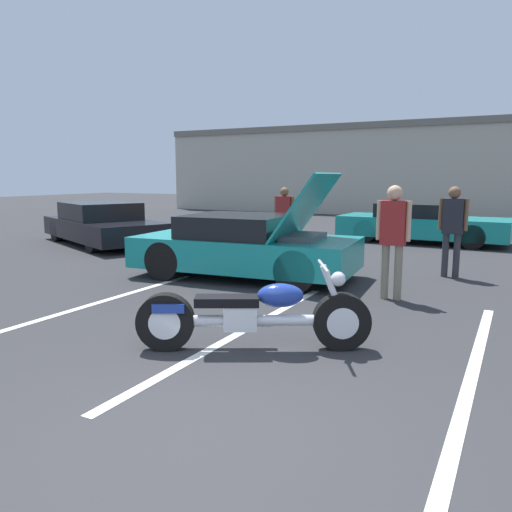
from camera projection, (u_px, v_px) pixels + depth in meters
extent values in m
plane|color=#2D2D30|center=(193.00, 451.00, 3.46)|extent=(80.00, 80.00, 0.00)
cube|color=white|center=(87.00, 306.00, 7.33)|extent=(0.12, 4.99, 0.01)
cube|color=white|center=(242.00, 332.00, 6.11)|extent=(0.12, 4.99, 0.01)
cube|color=white|center=(473.00, 370.00, 4.90)|extent=(0.12, 4.99, 0.01)
cube|color=#B2AD9E|center=(479.00, 169.00, 23.22)|extent=(32.00, 4.00, 4.40)
cube|color=slate|center=(482.00, 124.00, 22.90)|extent=(32.00, 4.20, 0.30)
cylinder|color=black|center=(342.00, 322.00, 5.45)|extent=(0.63, 0.44, 0.63)
cylinder|color=black|center=(166.00, 322.00, 5.44)|extent=(0.63, 0.44, 0.63)
cylinder|color=silver|center=(342.00, 322.00, 5.45)|extent=(0.39, 0.31, 0.35)
cylinder|color=silver|center=(166.00, 322.00, 5.44)|extent=(0.39, 0.31, 0.35)
cylinder|color=silver|center=(254.00, 320.00, 5.44)|extent=(1.50, 0.88, 0.12)
cube|color=silver|center=(240.00, 317.00, 5.44)|extent=(0.43, 0.38, 0.28)
ellipsoid|color=navy|center=(280.00, 295.00, 5.40)|extent=(0.58, 0.49, 0.26)
cube|color=black|center=(227.00, 301.00, 5.41)|extent=(0.73, 0.56, 0.10)
cube|color=navy|center=(170.00, 306.00, 5.41)|extent=(0.41, 0.36, 0.10)
cylinder|color=silver|center=(334.00, 293.00, 5.40)|extent=(0.30, 0.21, 0.62)
cylinder|color=silver|center=(323.00, 266.00, 5.35)|extent=(0.37, 0.63, 0.04)
sphere|color=silver|center=(338.00, 279.00, 5.38)|extent=(0.16, 0.16, 0.16)
cylinder|color=silver|center=(215.00, 323.00, 5.56)|extent=(1.14, 0.68, 0.09)
cube|color=teal|center=(246.00, 252.00, 9.36)|extent=(4.24, 2.25, 0.57)
cube|color=black|center=(238.00, 226.00, 9.35)|extent=(1.98, 1.86, 0.41)
cylinder|color=black|center=(296.00, 271.00, 8.13)|extent=(0.73, 0.28, 0.71)
cylinder|color=black|center=(323.00, 256.00, 9.65)|extent=(0.73, 0.28, 0.71)
cylinder|color=black|center=(164.00, 261.00, 9.11)|extent=(0.73, 0.28, 0.71)
cylinder|color=black|center=(207.00, 249.00, 10.63)|extent=(0.73, 0.28, 0.71)
cube|color=teal|center=(306.00, 207.00, 8.77)|extent=(1.00, 1.81, 1.19)
cube|color=#4C4C51|center=(303.00, 242.00, 8.89)|extent=(0.69, 1.09, 0.28)
cube|color=teal|center=(422.00, 227.00, 14.27)|extent=(4.65, 1.90, 0.56)
cube|color=black|center=(417.00, 210.00, 14.28)|extent=(2.11, 1.66, 0.38)
cylinder|color=black|center=(473.00, 237.00, 12.92)|extent=(0.65, 0.24, 0.65)
cylinder|color=black|center=(479.00, 231.00, 14.27)|extent=(0.65, 0.24, 0.65)
cylinder|color=black|center=(365.00, 231.00, 14.31)|extent=(0.65, 0.24, 0.65)
cylinder|color=black|center=(380.00, 226.00, 15.65)|extent=(0.65, 0.24, 0.65)
cube|color=black|center=(104.00, 229.00, 13.95)|extent=(4.97, 3.59, 0.52)
cube|color=black|center=(100.00, 211.00, 14.01)|extent=(2.58, 2.41, 0.47)
cylinder|color=black|center=(93.00, 240.00, 12.35)|extent=(0.66, 0.45, 0.62)
cylinder|color=black|center=(155.00, 235.00, 13.38)|extent=(0.66, 0.45, 0.62)
cylinder|color=black|center=(57.00, 231.00, 14.55)|extent=(0.66, 0.45, 0.62)
cylinder|color=black|center=(113.00, 227.00, 15.59)|extent=(0.66, 0.45, 0.62)
cylinder|color=#333338|center=(445.00, 255.00, 9.40)|extent=(0.12, 0.12, 0.82)
cylinder|color=#333338|center=(456.00, 256.00, 9.31)|extent=(0.12, 0.12, 0.82)
cube|color=#26262D|center=(453.00, 216.00, 9.24)|extent=(0.36, 0.20, 0.65)
cylinder|color=brown|center=(441.00, 214.00, 9.34)|extent=(0.08, 0.08, 0.59)
cylinder|color=brown|center=(466.00, 215.00, 9.13)|extent=(0.08, 0.08, 0.59)
sphere|color=brown|center=(455.00, 192.00, 9.17)|extent=(0.22, 0.22, 0.22)
cylinder|color=gray|center=(385.00, 272.00, 7.72)|extent=(0.12, 0.12, 0.85)
cylinder|color=gray|center=(398.00, 273.00, 7.63)|extent=(0.12, 0.12, 0.85)
cube|color=maroon|center=(394.00, 223.00, 7.56)|extent=(0.36, 0.20, 0.67)
cylinder|color=tan|center=(379.00, 220.00, 7.65)|extent=(0.08, 0.08, 0.61)
cylinder|color=tan|center=(409.00, 221.00, 7.45)|extent=(0.08, 0.08, 0.61)
sphere|color=tan|center=(395.00, 193.00, 7.48)|extent=(0.23, 0.23, 0.23)
cylinder|color=#38476B|center=(280.00, 238.00, 12.22)|extent=(0.12, 0.12, 0.78)
cylinder|color=#38476B|center=(288.00, 238.00, 12.13)|extent=(0.12, 0.12, 0.78)
cube|color=maroon|center=(284.00, 209.00, 12.06)|extent=(0.36, 0.20, 0.62)
cylinder|color=brown|center=(276.00, 208.00, 12.16)|extent=(0.08, 0.08, 0.56)
cylinder|color=brown|center=(293.00, 208.00, 11.96)|extent=(0.08, 0.08, 0.56)
sphere|color=brown|center=(284.00, 192.00, 12.00)|extent=(0.21, 0.21, 0.21)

